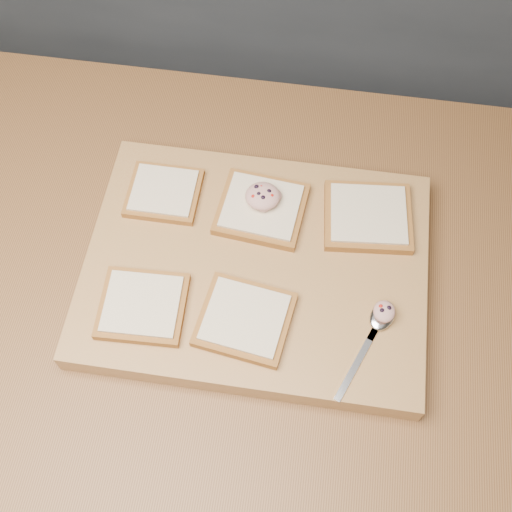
{
  "coord_description": "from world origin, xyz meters",
  "views": [
    {
      "loc": [
        0.1,
        -0.44,
        1.78
      ],
      "look_at": [
        0.03,
        0.0,
        0.96
      ],
      "focal_mm": 45.0,
      "sensor_mm": 36.0,
      "label": 1
    }
  ],
  "objects": [
    {
      "name": "ground",
      "position": [
        0.0,
        0.0,
        0.0
      ],
      "size": [
        4.0,
        4.0,
        0.0
      ],
      "primitive_type": "plane",
      "color": "#515459",
      "rests_on": "ground"
    },
    {
      "name": "island_counter",
      "position": [
        0.0,
        0.0,
        0.45
      ],
      "size": [
        2.0,
        0.8,
        0.9
      ],
      "color": "slate",
      "rests_on": "ground"
    },
    {
      "name": "cutting_board",
      "position": [
        0.03,
        0.0,
        0.92
      ],
      "size": [
        0.5,
        0.38,
        0.04
      ],
      "primitive_type": "cube",
      "color": "#9E7643",
      "rests_on": "island_counter"
    },
    {
      "name": "bread_far_left",
      "position": [
        -0.13,
        0.1,
        0.95
      ],
      "size": [
        0.11,
        0.1,
        0.02
      ],
      "color": "brown",
      "rests_on": "cutting_board"
    },
    {
      "name": "bread_far_center",
      "position": [
        0.03,
        0.09,
        0.95
      ],
      "size": [
        0.14,
        0.13,
        0.02
      ],
      "color": "brown",
      "rests_on": "cutting_board"
    },
    {
      "name": "bread_far_right",
      "position": [
        0.19,
        0.1,
        0.95
      ],
      "size": [
        0.14,
        0.13,
        0.02
      ],
      "color": "brown",
      "rests_on": "cutting_board"
    },
    {
      "name": "bread_near_left",
      "position": [
        -0.12,
        -0.09,
        0.95
      ],
      "size": [
        0.12,
        0.11,
        0.02
      ],
      "color": "brown",
      "rests_on": "cutting_board"
    },
    {
      "name": "bread_near_center",
      "position": [
        0.03,
        -0.09,
        0.95
      ],
      "size": [
        0.14,
        0.13,
        0.02
      ],
      "color": "brown",
      "rests_on": "cutting_board"
    },
    {
      "name": "tuna_salad_dollop",
      "position": [
        0.03,
        0.1,
        0.97
      ],
      "size": [
        0.05,
        0.05,
        0.02
      ],
      "color": "#D49988",
      "rests_on": "bread_far_center"
    },
    {
      "name": "spoon",
      "position": [
        0.21,
        -0.07,
        0.95
      ],
      "size": [
        0.08,
        0.16,
        0.01
      ],
      "color": "silver",
      "rests_on": "cutting_board"
    },
    {
      "name": "spoon_salad",
      "position": [
        0.22,
        -0.06,
        0.96
      ],
      "size": [
        0.03,
        0.03,
        0.02
      ],
      "color": "#D49988",
      "rests_on": "spoon"
    }
  ]
}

